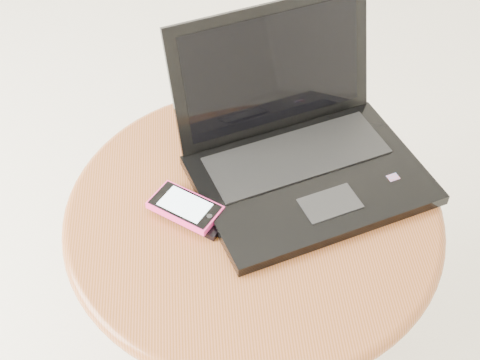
{
  "coord_description": "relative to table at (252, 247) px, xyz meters",
  "views": [
    {
      "loc": [
        0.01,
        -0.56,
        1.21
      ],
      "look_at": [
        0.07,
        0.09,
        0.52
      ],
      "focal_mm": 49.44,
      "sensor_mm": 36.0,
      "label": 1
    }
  ],
  "objects": [
    {
      "name": "laptop",
      "position": [
        0.08,
        0.08,
        0.14
      ],
      "size": [
        0.41,
        0.39,
        0.22
      ],
      "color": "black",
      "rests_on": "table"
    },
    {
      "name": "table",
      "position": [
        0.0,
        0.0,
        0.0
      ],
      "size": [
        0.57,
        0.57,
        0.46
      ],
      "color": "#4C2713",
      "rests_on": "ground"
    },
    {
      "name": "phone_pink",
      "position": [
        -0.1,
        -0.01,
        0.11
      ],
      "size": [
        0.12,
        0.11,
        0.01
      ],
      "color": "#F22F7E",
      "rests_on": "phone_black"
    },
    {
      "name": "phone_black",
      "position": [
        -0.09,
        -0.01,
        0.1
      ],
      "size": [
        0.12,
        0.11,
        0.01
      ],
      "color": "black",
      "rests_on": "table"
    }
  ]
}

